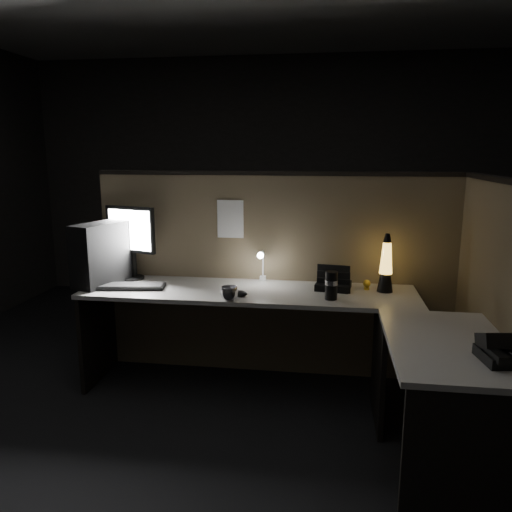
# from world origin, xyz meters

# --- Properties ---
(floor) EXTENTS (6.00, 6.00, 0.00)m
(floor) POSITION_xyz_m (0.00, 0.00, 0.00)
(floor) COLOR black
(floor) RESTS_ON ground
(room_shell) EXTENTS (6.00, 6.00, 6.00)m
(room_shell) POSITION_xyz_m (0.00, 0.00, 1.62)
(room_shell) COLOR silver
(room_shell) RESTS_ON ground
(partition_back) EXTENTS (2.66, 0.06, 1.50)m
(partition_back) POSITION_xyz_m (0.00, 0.93, 0.75)
(partition_back) COLOR brown
(partition_back) RESTS_ON ground
(partition_right) EXTENTS (0.06, 1.66, 1.50)m
(partition_right) POSITION_xyz_m (1.33, 0.10, 0.75)
(partition_right) COLOR brown
(partition_right) RESTS_ON ground
(desk) EXTENTS (2.60, 1.60, 0.73)m
(desk) POSITION_xyz_m (0.18, 0.25, 0.58)
(desk) COLOR #B3B0A9
(desk) RESTS_ON ground
(pc_tower) EXTENTS (0.31, 0.46, 0.44)m
(pc_tower) POSITION_xyz_m (-1.22, 0.60, 0.95)
(pc_tower) COLOR black
(pc_tower) RESTS_ON desk
(monitor) EXTENTS (0.41, 0.19, 0.54)m
(monitor) POSITION_xyz_m (-1.07, 0.79, 1.06)
(monitor) COLOR black
(monitor) RESTS_ON desk
(keyboard) EXTENTS (0.48, 0.22, 0.02)m
(keyboard) POSITION_xyz_m (-0.97, 0.53, 0.74)
(keyboard) COLOR black
(keyboard) RESTS_ON desk
(mouse) EXTENTS (0.11, 0.10, 0.04)m
(mouse) POSITION_xyz_m (-0.18, 0.44, 0.75)
(mouse) COLOR black
(mouse) RESTS_ON desk
(clip_lamp) EXTENTS (0.05, 0.19, 0.24)m
(clip_lamp) POSITION_xyz_m (-0.09, 0.81, 0.87)
(clip_lamp) COLOR white
(clip_lamp) RESTS_ON desk
(organizer) EXTENTS (0.26, 0.24, 0.17)m
(organizer) POSITION_xyz_m (0.43, 0.72, 0.77)
(organizer) COLOR black
(organizer) RESTS_ON desk
(lava_lamp) EXTENTS (0.11, 0.11, 0.40)m
(lava_lamp) POSITION_xyz_m (0.78, 0.70, 0.90)
(lava_lamp) COLOR black
(lava_lamp) RESTS_ON desk
(travel_mug) EXTENTS (0.08, 0.08, 0.19)m
(travel_mug) POSITION_xyz_m (0.41, 0.46, 0.82)
(travel_mug) COLOR black
(travel_mug) RESTS_ON desk
(steel_mug) EXTENTS (0.15, 0.15, 0.09)m
(steel_mug) POSITION_xyz_m (-0.23, 0.34, 0.78)
(steel_mug) COLOR #BBBBC3
(steel_mug) RESTS_ON desk
(figurine) EXTENTS (0.05, 0.05, 0.05)m
(figurine) POSITION_xyz_m (0.66, 0.73, 0.77)
(figurine) COLOR yellow
(figurine) RESTS_ON desk
(pinned_paper) EXTENTS (0.20, 0.00, 0.28)m
(pinned_paper) POSITION_xyz_m (-0.33, 0.90, 1.18)
(pinned_paper) COLOR white
(pinned_paper) RESTS_ON partition_back
(desk_phone) EXTENTS (0.26, 0.27, 0.14)m
(desk_phone) POSITION_xyz_m (1.20, -0.40, 0.78)
(desk_phone) COLOR black
(desk_phone) RESTS_ON desk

